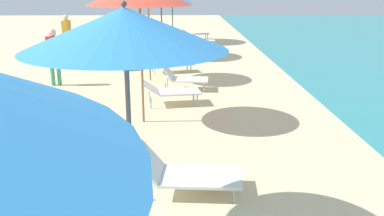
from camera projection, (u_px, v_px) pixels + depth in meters
The scene contains 11 objects.
umbrella_third at pixel (125, 29), 4.04m from camera, with size 2.01×2.01×2.57m.
lounger_third_shoreside at pixel (185, 173), 5.69m from camera, with size 1.46×0.80×0.61m.
lounger_fourth_shoreside at pixel (171, 91), 9.81m from camera, with size 1.41×0.81×0.57m.
lounger_fifth_shoreside at pixel (170, 63), 13.35m from camera, with size 1.53×0.88×0.53m.
lounger_fifth_inland at pixel (184, 78), 11.16m from camera, with size 1.22×0.71×0.64m.
lounger_sixth_shoreside at pixel (188, 44), 17.34m from camera, with size 1.40×0.88×0.55m.
lounger_farthest_shoreside at pixel (195, 33), 21.17m from camera, with size 1.47×0.80×0.57m.
lounger_farthest_inland at pixel (197, 39), 18.97m from camera, with size 1.60×0.77×0.61m.
person_walking_near at pixel (54, 52), 11.48m from camera, with size 0.40×0.28×1.56m.
person_walking_mid at pixel (67, 32), 15.97m from camera, with size 0.28×0.39×1.59m.
cooler_box at pixel (126, 64), 13.83m from camera, with size 0.53×0.63×0.36m.
Camera 1 is at (0.29, 3.55, 2.72)m, focal length 39.57 mm.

